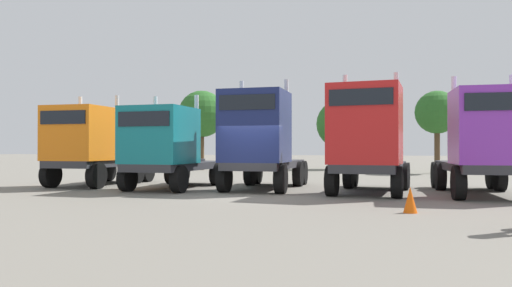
{
  "coord_description": "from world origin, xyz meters",
  "views": [
    {
      "loc": [
        5.07,
        -16.49,
        1.68
      ],
      "look_at": [
        -0.54,
        3.14,
        1.88
      ],
      "focal_mm": 34.7,
      "sensor_mm": 36.0,
      "label": 1
    }
  ],
  "objects_px": {
    "semi_truck_orange": "(89,145)",
    "semi_truck_navy": "(259,140)",
    "semi_truck_teal": "(168,147)",
    "semi_truck_red": "(368,139)",
    "traffic_cone_near": "(410,200)",
    "semi_truck_purple": "(486,143)"
  },
  "relations": [
    {
      "from": "semi_truck_orange",
      "to": "semi_truck_teal",
      "type": "xyz_separation_m",
      "value": [
        4.12,
        -0.62,
        -0.09
      ]
    },
    {
      "from": "semi_truck_purple",
      "to": "semi_truck_teal",
      "type": "bearing_deg",
      "value": -92.89
    },
    {
      "from": "traffic_cone_near",
      "to": "semi_truck_navy",
      "type": "bearing_deg",
      "value": 135.84
    },
    {
      "from": "semi_truck_orange",
      "to": "traffic_cone_near",
      "type": "height_order",
      "value": "semi_truck_orange"
    },
    {
      "from": "semi_truck_red",
      "to": "semi_truck_navy",
      "type": "bearing_deg",
      "value": -92.84
    },
    {
      "from": "semi_truck_navy",
      "to": "semi_truck_red",
      "type": "bearing_deg",
      "value": 82.07
    },
    {
      "from": "semi_truck_orange",
      "to": "semi_truck_purple",
      "type": "relative_size",
      "value": 0.9
    },
    {
      "from": "semi_truck_red",
      "to": "traffic_cone_near",
      "type": "relative_size",
      "value": 8.88
    },
    {
      "from": "semi_truck_orange",
      "to": "traffic_cone_near",
      "type": "bearing_deg",
      "value": 66.8
    },
    {
      "from": "semi_truck_orange",
      "to": "traffic_cone_near",
      "type": "xyz_separation_m",
      "value": [
        13.4,
        -5.45,
        -1.49
      ]
    },
    {
      "from": "semi_truck_teal",
      "to": "traffic_cone_near",
      "type": "height_order",
      "value": "semi_truck_teal"
    },
    {
      "from": "semi_truck_navy",
      "to": "semi_truck_purple",
      "type": "relative_size",
      "value": 0.94
    },
    {
      "from": "semi_truck_red",
      "to": "semi_truck_purple",
      "type": "xyz_separation_m",
      "value": [
        3.96,
        0.08,
        -0.15
      ]
    },
    {
      "from": "semi_truck_orange",
      "to": "semi_truck_teal",
      "type": "relative_size",
      "value": 0.92
    },
    {
      "from": "semi_truck_teal",
      "to": "semi_truck_navy",
      "type": "relative_size",
      "value": 1.03
    },
    {
      "from": "semi_truck_orange",
      "to": "semi_truck_purple",
      "type": "distance_m",
      "value": 16.02
    },
    {
      "from": "semi_truck_navy",
      "to": "traffic_cone_near",
      "type": "height_order",
      "value": "semi_truck_navy"
    },
    {
      "from": "semi_truck_orange",
      "to": "semi_truck_navy",
      "type": "xyz_separation_m",
      "value": [
        7.82,
        -0.03,
        0.18
      ]
    },
    {
      "from": "semi_truck_teal",
      "to": "semi_truck_purple",
      "type": "relative_size",
      "value": 0.97
    },
    {
      "from": "semi_truck_teal",
      "to": "semi_truck_navy",
      "type": "distance_m",
      "value": 3.76
    },
    {
      "from": "traffic_cone_near",
      "to": "semi_truck_purple",
      "type": "bearing_deg",
      "value": 62.32
    },
    {
      "from": "semi_truck_teal",
      "to": "semi_truck_red",
      "type": "bearing_deg",
      "value": 91.17
    }
  ]
}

